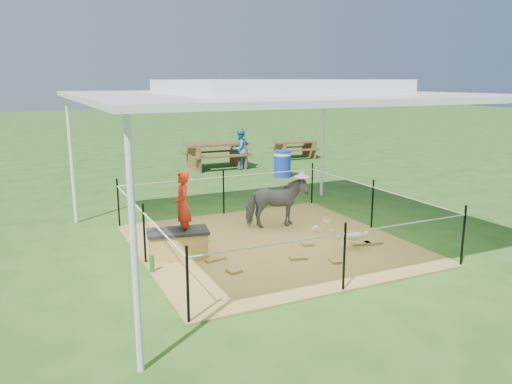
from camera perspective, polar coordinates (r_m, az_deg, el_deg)
name	(u,v)px	position (r m, az deg, el deg)	size (l,w,h in m)	color
ground	(270,245)	(9.02, 1.64, -6.03)	(90.00, 90.00, 0.00)	#2D5919
hay_patch	(270,244)	(9.02, 1.64, -5.94)	(4.60, 4.60, 0.03)	brown
canopy_tent	(271,92)	(8.55, 1.75, 11.32)	(6.30, 6.30, 2.90)	silver
rope_fence	(270,210)	(8.84, 1.66, -2.07)	(4.54, 4.54, 1.00)	black
straw_bale	(178,245)	(8.35, -8.89, -6.02)	(0.93, 0.47, 0.41)	#AE833F
dark_cloth	(178,232)	(8.28, -8.95, -4.50)	(0.99, 0.52, 0.05)	black
woman	(182,199)	(8.17, -8.40, -0.84)	(0.41, 0.27, 1.12)	red
green_bottle	(152,264)	(7.84, -11.81, -8.01)	(0.07, 0.07, 0.26)	#1A7525
pony	(276,203)	(9.83, 2.33, -1.25)	(0.54, 1.18, 1.00)	#454549
pink_hat	(276,174)	(9.71, 2.36, 2.02)	(0.31, 0.31, 0.14)	pink
foal	(353,234)	(8.79, 11.04, -4.73)	(0.97, 0.54, 0.54)	beige
trash_barrel	(282,164)	(15.24, 3.03, 3.22)	(0.52, 0.52, 0.80)	#1734AE
picnic_table_near	(216,156)	(16.82, -4.57, 4.16)	(2.03, 1.47, 0.85)	brown
picnic_table_far	(295,150)	(19.02, 4.46, 4.84)	(1.55, 1.12, 0.65)	#533A1C
distant_person	(240,149)	(16.59, -1.82, 4.92)	(0.65, 0.50, 1.33)	#378AD0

